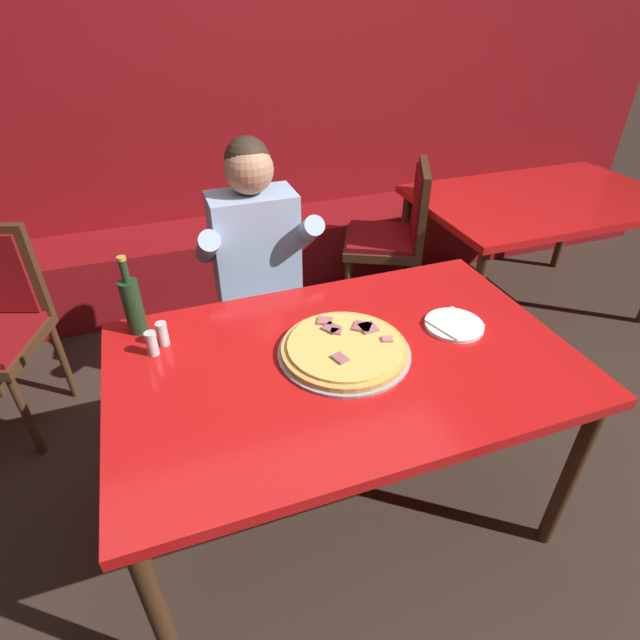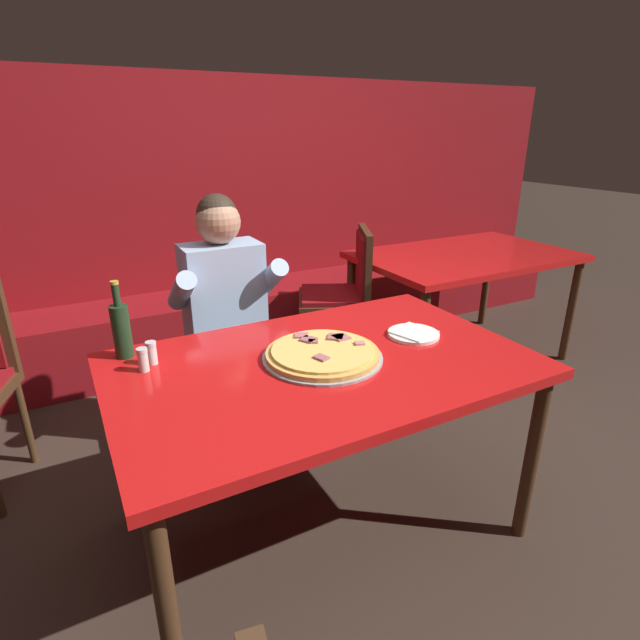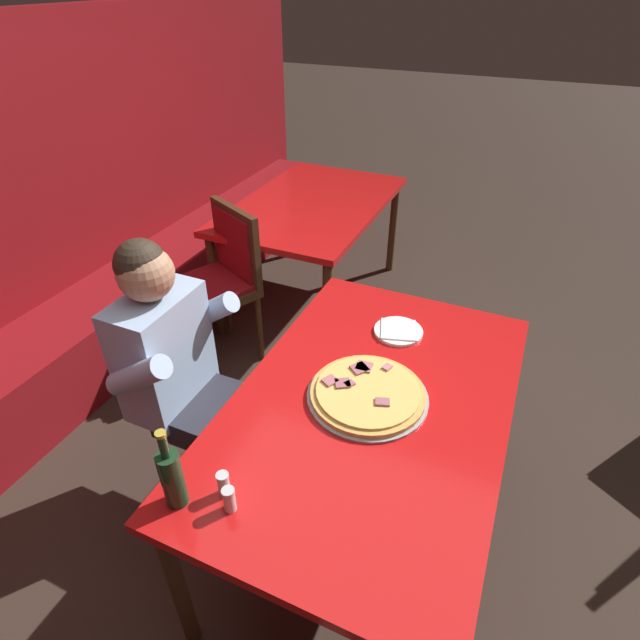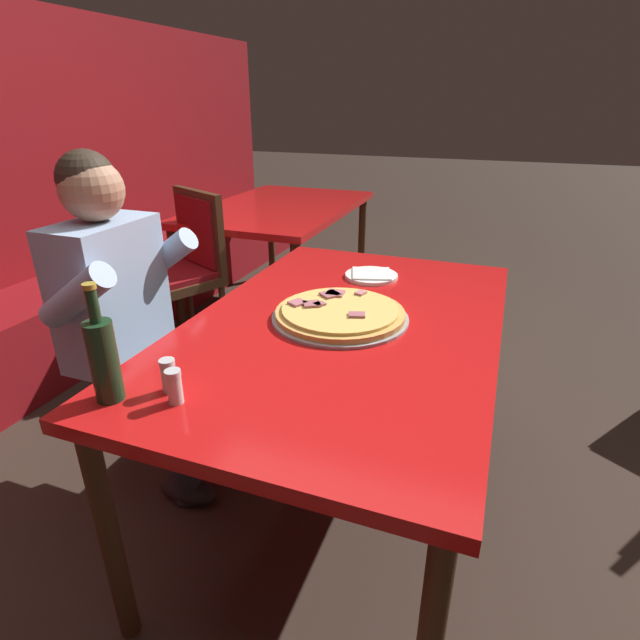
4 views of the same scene
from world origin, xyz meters
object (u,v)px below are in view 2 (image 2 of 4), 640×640
Objects in this scene: pizza at (323,354)px; dining_chair_by_booth at (345,289)px; plate_white_paper at (413,334)px; diner_seated_blue_shirt at (230,315)px; shaker_oregano at (152,354)px; main_dining_table at (323,379)px; beer_bottle at (121,329)px; background_dining_table at (464,264)px; shaker_red_pepper_flakes at (143,361)px.

pizza is 1.45m from dining_chair_by_booth.
diner_seated_blue_shirt is (-0.53, 0.74, -0.07)m from plate_white_paper.
pizza is at bearing -124.32° from dining_chair_by_booth.
pizza is 0.61m from shaker_oregano.
diner_seated_blue_shirt is at bearing 97.85° from pizza.
pizza reaches higher than main_dining_table.
beer_bottle is at bearing 148.50° from main_dining_table.
plate_white_paper is 1.02m from shaker_oregano.
pizza is at bearing -178.65° from plate_white_paper.
pizza reaches higher than background_dining_table.
background_dining_table is (1.20, 0.96, -0.09)m from plate_white_paper.
beer_bottle is at bearing 161.69° from plate_white_paper.
beer_bottle is 3.40× the size of shaker_oregano.
shaker_red_pepper_flakes is (-0.04, -0.04, 0.00)m from shaker_oregano.
beer_bottle reaches higher than shaker_red_pepper_flakes.
main_dining_table is 5.16× the size of beer_bottle.
diner_seated_blue_shirt is 1.32× the size of dining_chair_by_booth.
diner_seated_blue_shirt reaches higher than shaker_red_pepper_flakes.
shaker_oregano is 1.67m from dining_chair_by_booth.
plate_white_paper is 0.22× the size of dining_chair_by_booth.
background_dining_table is at bearing 30.77° from pizza.
shaker_red_pepper_flakes reaches higher than plate_white_paper.
beer_bottle is at bearing -165.06° from background_dining_table.
plate_white_paper is 2.44× the size of shaker_oregano.
shaker_red_pepper_flakes is at bearing -75.46° from beer_bottle.
beer_bottle is (-0.64, 0.36, 0.09)m from pizza.
shaker_oregano is at bearing 153.65° from main_dining_table.
beer_bottle is 3.40× the size of shaker_red_pepper_flakes.
main_dining_table is at bearing -83.12° from diner_seated_blue_shirt.
beer_bottle reaches higher than pizza.
plate_white_paper is at bearing 4.12° from main_dining_table.
main_dining_table is 0.62m from shaker_oregano.
beer_bottle is 1.69m from dining_chair_by_booth.
shaker_oregano is 2.30m from background_dining_table.
background_dining_table is at bearing 7.09° from diner_seated_blue_shirt.
beer_bottle is 0.23× the size of diner_seated_blue_shirt.
beer_bottle is at bearing 150.36° from pizza.
diner_seated_blue_shirt is (-0.10, 0.75, -0.08)m from pizza.
shaker_oregano is at bearing 155.89° from pizza.
dining_chair_by_booth reaches higher than pizza.
dining_chair_by_booth is at bearing 55.82° from main_dining_table.
shaker_oregano is at bearing 166.32° from plate_white_paper.
dining_chair_by_booth is at bearing 34.31° from shaker_oregano.
background_dining_table is (1.63, 0.99, -0.00)m from main_dining_table.
pizza is 0.63m from shaker_red_pepper_flakes.
dining_chair_by_booth is at bearing 34.80° from shaker_red_pepper_flakes.
beer_bottle is 2.35m from background_dining_table.
dining_chair_by_booth is 0.85m from background_dining_table.
diner_seated_blue_shirt is (0.49, 0.54, -0.10)m from shaker_red_pepper_flakes.
main_dining_table is 1.05× the size of background_dining_table.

